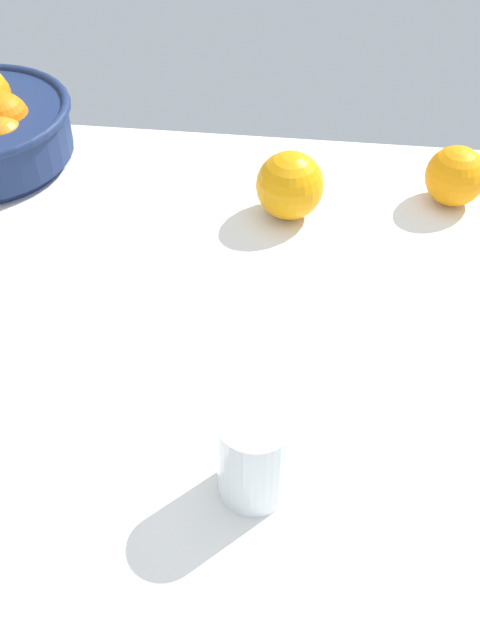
# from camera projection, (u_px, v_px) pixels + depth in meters

# --- Properties ---
(ground_plane) EXTENTS (1.47, 0.85, 0.03)m
(ground_plane) POSITION_uv_depth(u_px,v_px,m) (257.00, 373.00, 0.75)
(ground_plane) COLOR white
(juice_glass) EXTENTS (0.06, 0.06, 0.09)m
(juice_glass) POSITION_uv_depth(u_px,v_px,m) (254.00, 460.00, 0.61)
(juice_glass) COLOR white
(juice_glass) RESTS_ON ground_plane
(loose_orange_3) EXTENTS (0.07, 0.07, 0.07)m
(loose_orange_3) POSITION_uv_depth(u_px,v_px,m) (455.00, 176.00, 0.91)
(loose_orange_3) COLOR orange
(loose_orange_3) RESTS_ON ground_plane
(loose_orange_4) EXTENTS (0.08, 0.08, 0.08)m
(loose_orange_4) POSITION_uv_depth(u_px,v_px,m) (290.00, 185.00, 0.89)
(loose_orange_4) COLOR orange
(loose_orange_4) RESTS_ON ground_plane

